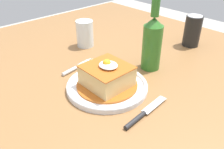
# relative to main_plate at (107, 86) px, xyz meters

# --- Properties ---
(dining_table) EXTENTS (1.47, 1.07, 0.75)m
(dining_table) POSITION_rel_main_plate_xyz_m (-0.01, 0.16, -0.10)
(dining_table) COLOR olive
(dining_table) RESTS_ON ground_plane
(main_plate) EXTENTS (0.24, 0.24, 0.02)m
(main_plate) POSITION_rel_main_plate_xyz_m (0.00, 0.00, 0.00)
(main_plate) COLOR white
(main_plate) RESTS_ON dining_table
(sandwich_meal) EXTENTS (0.18, 0.18, 0.09)m
(sandwich_meal) POSITION_rel_main_plate_xyz_m (0.00, 0.00, 0.03)
(sandwich_meal) COLOR #B75B1E
(sandwich_meal) RESTS_ON main_plate
(fork) EXTENTS (0.04, 0.14, 0.01)m
(fork) POSITION_rel_main_plate_xyz_m (-0.16, -0.00, -0.00)
(fork) COLOR silver
(fork) RESTS_ON dining_table
(knife) EXTENTS (0.03, 0.17, 0.01)m
(knife) POSITION_rel_main_plate_xyz_m (0.15, -0.02, -0.00)
(knife) COLOR #262628
(knife) RESTS_ON dining_table
(soda_can) EXTENTS (0.07, 0.07, 0.12)m
(soda_can) POSITION_rel_main_plate_xyz_m (-0.00, 0.46, 0.05)
(soda_can) COLOR black
(soda_can) RESTS_ON dining_table
(beer_bottle_green) EXTENTS (0.06, 0.06, 0.27)m
(beer_bottle_green) POSITION_rel_main_plate_xyz_m (0.01, 0.19, 0.09)
(beer_bottle_green) COLOR #2D6B23
(beer_bottle_green) RESTS_ON dining_table
(drinking_glass) EXTENTS (0.07, 0.07, 0.10)m
(drinking_glass) POSITION_rel_main_plate_xyz_m (-0.29, 0.14, 0.04)
(drinking_glass) COLOR #3F2314
(drinking_glass) RESTS_ON dining_table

